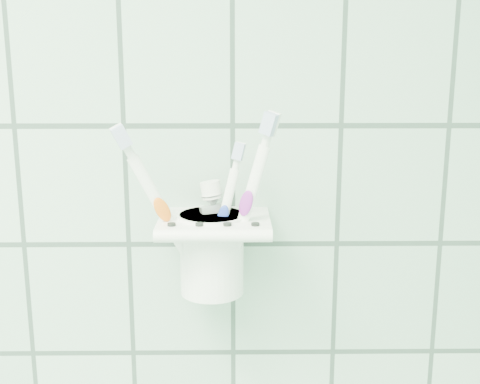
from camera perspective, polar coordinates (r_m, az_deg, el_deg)
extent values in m
cube|color=white|center=(0.76, -2.35, -2.95)|extent=(0.05, 0.02, 0.04)
cube|color=white|center=(0.72, -2.44, -2.99)|extent=(0.13, 0.10, 0.01)
cylinder|color=white|center=(0.67, -2.56, -4.16)|extent=(0.13, 0.01, 0.01)
cylinder|color=black|center=(0.69, -6.51, -3.12)|extent=(0.01, 0.01, 0.00)
cylinder|color=black|center=(0.68, -3.86, -3.13)|extent=(0.01, 0.01, 0.00)
cylinder|color=black|center=(0.68, -1.20, -3.12)|extent=(0.01, 0.01, 0.00)
cylinder|color=black|center=(0.68, 1.46, -3.11)|extent=(0.01, 0.01, 0.00)
cylinder|color=white|center=(0.74, -2.68, -5.84)|extent=(0.08, 0.08, 0.10)
cylinder|color=white|center=(0.72, -2.72, -2.32)|extent=(0.09, 0.09, 0.01)
cylinder|color=black|center=(0.72, -2.72, -2.25)|extent=(0.07, 0.07, 0.00)
cylinder|color=white|center=(0.72, -3.45, -2.08)|extent=(0.10, 0.04, 0.17)
cylinder|color=white|center=(0.70, -3.57, 6.09)|extent=(0.02, 0.02, 0.03)
cube|color=silver|center=(0.69, -3.61, 7.30)|extent=(0.03, 0.02, 0.03)
cube|color=white|center=(0.70, -3.58, 7.37)|extent=(0.03, 0.01, 0.03)
ellipsoid|color=orange|center=(0.71, -3.50, -0.48)|extent=(0.03, 0.01, 0.04)
cylinder|color=white|center=(0.71, -3.28, -3.54)|extent=(0.05, 0.03, 0.15)
cylinder|color=white|center=(0.70, -3.37, 3.08)|extent=(0.01, 0.01, 0.02)
cube|color=silver|center=(0.69, -3.40, 4.05)|extent=(0.02, 0.01, 0.02)
cube|color=white|center=(0.69, -3.38, 4.13)|extent=(0.02, 0.01, 0.02)
ellipsoid|color=#1E38A5|center=(0.70, -3.32, -2.26)|extent=(0.02, 0.01, 0.03)
cylinder|color=white|center=(0.71, -1.61, -2.14)|extent=(0.07, 0.04, 0.18)
cylinder|color=white|center=(0.69, -1.66, 6.11)|extent=(0.02, 0.02, 0.03)
cube|color=silver|center=(0.68, -1.68, 7.34)|extent=(0.02, 0.02, 0.03)
cube|color=white|center=(0.69, -1.67, 7.41)|extent=(0.02, 0.01, 0.03)
ellipsoid|color=purple|center=(0.70, -1.63, -0.53)|extent=(0.02, 0.02, 0.04)
cube|color=silver|center=(0.74, -1.28, -4.90)|extent=(0.05, 0.03, 0.10)
cube|color=silver|center=(0.75, -1.27, -8.37)|extent=(0.04, 0.02, 0.01)
cone|color=silver|center=(0.72, -1.30, -0.79)|extent=(0.04, 0.04, 0.02)
cylinder|color=white|center=(0.72, -1.31, 0.23)|extent=(0.03, 0.03, 0.03)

